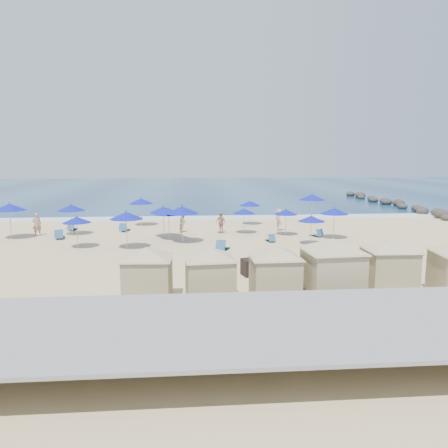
{
  "coord_description": "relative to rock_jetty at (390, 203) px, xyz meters",
  "views": [
    {
      "loc": [
        -1.21,
        -27.4,
        6.08
      ],
      "look_at": [
        1.31,
        3.0,
        1.34
      ],
      "focal_mm": 35.0,
      "sensor_mm": 36.0,
      "label": 1
    }
  ],
  "objects": [
    {
      "name": "ground",
      "position": [
        -24.01,
        -24.9,
        -0.36
      ],
      "size": [
        160.0,
        160.0,
        0.0
      ],
      "primitive_type": "plane",
      "color": "#D9BC89",
      "rests_on": "ground"
    },
    {
      "name": "ocean",
      "position": [
        -24.01,
        30.1,
        -0.33
      ],
      "size": [
        160.0,
        80.0,
        0.06
      ],
      "primitive_type": "cube",
      "color": "navy",
      "rests_on": "ground"
    },
    {
      "name": "surf_line",
      "position": [
        -24.01,
        -9.4,
        -0.32
      ],
      "size": [
        160.0,
        2.5,
        0.08
      ],
      "primitive_type": "cube",
      "color": "white",
      "rests_on": "ground"
    },
    {
      "name": "seawall",
      "position": [
        -24.01,
        -38.4,
        0.29
      ],
      "size": [
        160.0,
        6.1,
        1.22
      ],
      "color": "gray",
      "rests_on": "ground"
    },
    {
      "name": "rock_jetty",
      "position": [
        0.0,
        0.0,
        0.0
      ],
      "size": [
        2.56,
        26.66,
        0.96
      ],
      "color": "#292522",
      "rests_on": "ground"
    },
    {
      "name": "trash_bin",
      "position": [
        -22.03,
        -30.64,
        0.07
      ],
      "size": [
        1.03,
        1.03,
        0.86
      ],
      "primitive_type": "cube",
      "rotation": [
        0.0,
        0.0,
        0.24
      ],
      "color": "black",
      "rests_on": "ground"
    },
    {
      "name": "cabana_0",
      "position": [
        -26.94,
        -34.43,
        1.13
      ],
      "size": [
        4.15,
        4.15,
        2.61
      ],
      "color": "tan",
      "rests_on": "ground"
    },
    {
      "name": "cabana_1",
      "position": [
        -24.35,
        -34.74,
        1.14
      ],
      "size": [
        4.17,
        4.17,
        2.63
      ],
      "color": "tan",
      "rests_on": "ground"
    },
    {
      "name": "cabana_2",
      "position": [
        -21.61,
        -34.72,
        1.15
      ],
      "size": [
        4.2,
        4.2,
        2.64
      ],
      "color": "tan",
      "rests_on": "ground"
    },
    {
      "name": "cabana_3",
      "position": [
        -19.18,
        -34.88,
        1.34
      ],
      "size": [
        4.72,
        4.72,
        2.96
      ],
      "color": "tan",
      "rests_on": "ground"
    },
    {
      "name": "cabana_4",
      "position": [
        -16.33,
        -34.08,
        1.21
      ],
      "size": [
        4.37,
        4.37,
        2.74
      ],
      "color": "tan",
      "rests_on": "ground"
    },
    {
      "name": "umbrella_0",
      "position": [
        -38.38,
        -19.1,
        2.01
      ],
      "size": [
        2.4,
        2.4,
        2.74
      ],
      "color": "#A5A8AD",
      "rests_on": "ground"
    },
    {
      "name": "umbrella_1",
      "position": [
        -32.61,
        -22.93,
        1.55
      ],
      "size": [
        1.94,
        1.94,
        2.2
      ],
      "color": "#A5A8AD",
      "rests_on": "ground"
    },
    {
      "name": "umbrella_2",
      "position": [
        -34.26,
        -17.87,
        1.78
      ],
      "size": [
        2.17,
        2.17,
        2.47
      ],
      "color": "#A5A8AD",
      "rests_on": "ground"
    },
    {
      "name": "umbrella_3",
      "position": [
        -29.28,
        -23.44,
        1.86
      ],
      "size": [
        2.26,
        2.26,
        2.57
      ],
      "color": "#A5A8AD",
      "rests_on": "ground"
    },
    {
      "name": "umbrella_4",
      "position": [
        -29.35,
        -13.6,
        1.82
      ],
      "size": [
        2.21,
        2.21,
        2.52
      ],
      "color": "#A5A8AD",
      "rests_on": "ground"
    },
    {
      "name": "umbrella_5",
      "position": [
        -25.64,
        -21.77,
        1.99
      ],
      "size": [
        2.38,
        2.38,
        2.71
      ],
      "color": "#A5A8AD",
      "rests_on": "ground"
    },
    {
      "name": "umbrella_6",
      "position": [
        -26.63,
        -20.51,
        1.74
      ],
      "size": [
        2.13,
        2.13,
        2.42
      ],
      "color": "#A5A8AD",
      "rests_on": "ground"
    },
    {
      "name": "umbrella_7",
      "position": [
        -20.81,
        -18.3,
        1.42
      ],
      "size": [
        1.81,
        1.81,
        2.06
      ],
      "color": "#A5A8AD",
      "rests_on": "ground"
    },
    {
      "name": "umbrella_8",
      "position": [
        -17.7,
        -19.42,
        1.47
      ],
      "size": [
        1.85,
        1.85,
        2.11
      ],
      "color": "#A5A8AD",
      "rests_on": "ground"
    },
    {
      "name": "umbrella_9",
      "position": [
        -19.69,
        -13.82,
        1.55
      ],
      "size": [
        1.94,
        1.94,
        2.21
      ],
      "color": "#A5A8AD",
      "rests_on": "ground"
    },
    {
      "name": "umbrella_10",
      "position": [
        -14.46,
        -21.12,
        1.72
      ],
      "size": [
        2.11,
        2.11,
        2.4
      ],
      "color": "#A5A8AD",
      "rests_on": "ground"
    },
    {
      "name": "umbrella_11",
      "position": [
        -16.78,
        -23.26,
        1.49
      ],
      "size": [
        1.87,
        1.87,
        2.13
      ],
      "color": "#A5A8AD",
      "rests_on": "ground"
    },
    {
      "name": "umbrella_12",
      "position": [
        -13.81,
        -13.02,
        1.99
      ],
      "size": [
        2.38,
        2.38,
        2.71
      ],
      "color": "#A5A8AD",
      "rests_on": "ground"
    },
    {
      "name": "umbrella_13",
      "position": [
        -27.06,
        -19.56,
        1.75
      ],
      "size": [
        2.14,
        2.14,
        2.44
      ],
      "color": "#A5A8AD",
      "rests_on": "ground"
    },
    {
      "name": "beach_chair_0",
      "position": [
        -34.78,
        -19.53,
        -0.1
      ],
      "size": [
        0.84,
        1.46,
        0.76
      ],
      "color": "#22547F",
      "rests_on": "ground"
    },
    {
      "name": "beach_chair_1",
      "position": [
        -34.82,
        -15.77,
        -0.13
      ],
      "size": [
        0.65,
        1.27,
        0.67
      ],
      "color": "#22547F",
      "rests_on": "ground"
    },
    {
      "name": "beach_chair_2",
      "position": [
        -30.45,
        -16.58,
        -0.11
      ],
      "size": [
        0.83,
        1.41,
        0.73
      ],
      "color": "#22547F",
      "rests_on": "ground"
    },
    {
      "name": "beach_chair_3",
      "position": [
        -23.03,
        -24.55,
        -0.09
      ],
      "size": [
        1.08,
        1.53,
        0.77
      ],
      "color": "#22547F",
      "rests_on": "ground"
    },
    {
      "name": "beach_chair_4",
      "position": [
        -19.33,
        -21.92,
        -0.15
      ],
      "size": [
        0.63,
        1.17,
        0.62
      ],
      "color": "#22547F",
      "rests_on": "ground"
    },
    {
      "name": "beach_chair_5",
      "position": [
        -15.41,
        -20.25,
        -0.14
      ],
      "size": [
        0.92,
        1.28,
        0.64
      ],
      "color": "#22547F",
      "rests_on": "ground"
    },
    {
      "name": "beachgoer_0",
      "position": [
        -36.86,
        -18.03,
        0.53
      ],
      "size": [
        0.78,
        0.69,
        1.79
      ],
      "primitive_type": "imported",
      "rotation": [
        0.0,
        0.0,
        3.65
      ],
      "color": "tan",
      "rests_on": "ground"
    },
    {
      "name": "beachgoer_1",
      "position": [
        -25.63,
        -17.38,
        0.43
      ],
      "size": [
        0.88,
        0.96,
        1.59
      ],
      "primitive_type": "imported",
      "rotation": [
        0.0,
        0.0,
        1.12
      ],
      "color": "tan",
      "rests_on": "ground"
    },
    {
      "name": "beachgoer_2",
      "position": [
        -22.64,
        -17.99,
        0.49
      ],
      "size": [
        0.97,
        1.01,
        1.69
      ],
      "primitive_type": "imported",
      "rotation": [
        0.0,
        0.0,
        5.45
      ],
      "color": "tan",
      "rests_on": "ground"
    },
    {
      "name": "beachgoer_3",
      "position": [
        -17.78,
        -17.37,
        0.56
      ],
      "size": [
        0.74,
        1.22,
        1.84
      ],
      "primitive_type": "imported",
      "rotation": [
        0.0,
        0.0,
        1.62
      ],
      "color": "tan",
      "rests_on": "ground"
    }
  ]
}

